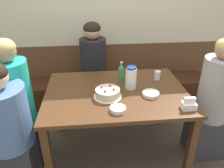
{
  "coord_description": "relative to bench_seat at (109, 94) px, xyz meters",
  "views": [
    {
      "loc": [
        -0.22,
        -1.74,
        1.72
      ],
      "look_at": [
        -0.04,
        0.05,
        0.78
      ],
      "focal_mm": 35.0,
      "sensor_mm": 36.0,
      "label": 1
    }
  ],
  "objects": [
    {
      "name": "soju_bottle",
      "position": [
        0.07,
        -0.63,
        0.61
      ],
      "size": [
        0.06,
        0.06,
        0.21
      ],
      "color": "#388E4C",
      "rests_on": "dining_table"
    },
    {
      "name": "person_teal_shirt",
      "position": [
        -0.91,
        -1.11,
        0.36
      ],
      "size": [
        0.38,
        0.38,
        1.16
      ],
      "color": "#33333D",
      "rests_on": "ground_plane"
    },
    {
      "name": "bowl_rice_small",
      "position": [
        0.29,
        -0.94,
        0.53
      ],
      "size": [
        0.15,
        0.15,
        0.03
      ],
      "color": "white",
      "rests_on": "dining_table"
    },
    {
      "name": "person_pale_blue_shirt",
      "position": [
        -0.19,
        -0.11,
        0.36
      ],
      "size": [
        0.31,
        0.34,
        1.22
      ],
      "rotation": [
        0.0,
        0.0,
        -1.57
      ],
      "color": "#33333D",
      "rests_on": "ground_plane"
    },
    {
      "name": "birthday_cake",
      "position": [
        -0.09,
        -0.92,
        0.55
      ],
      "size": [
        0.25,
        0.25,
        0.1
      ],
      "color": "white",
      "rests_on": "dining_table"
    },
    {
      "name": "ground_plane",
      "position": [
        0.0,
        -0.83,
        -0.21
      ],
      "size": [
        12.0,
        12.0,
        0.0
      ],
      "primitive_type": "plane",
      "color": "#4C4238"
    },
    {
      "name": "water_pitcher",
      "position": [
        0.14,
        -0.78,
        0.62
      ],
      "size": [
        0.1,
        0.1,
        0.22
      ],
      "color": "white",
      "rests_on": "dining_table"
    },
    {
      "name": "bench_seat",
      "position": [
        0.0,
        0.0,
        0.0
      ],
      "size": [
        2.64,
        0.38,
        0.43
      ],
      "color": "#381E11",
      "rests_on": "ground_plane"
    },
    {
      "name": "person_dark_striped",
      "position": [
        -0.91,
        -0.83,
        0.38
      ],
      "size": [
        0.34,
        0.31,
        1.25
      ],
      "color": "#33333D",
      "rests_on": "ground_plane"
    },
    {
      "name": "dining_table",
      "position": [
        0.0,
        -0.83,
        0.43
      ],
      "size": [
        1.29,
        0.93,
        0.73
      ],
      "color": "#4C2D19",
      "rests_on": "ground_plane"
    },
    {
      "name": "bowl_soup_white",
      "position": [
        -0.03,
        -1.15,
        0.53
      ],
      "size": [
        0.13,
        0.13,
        0.03
      ],
      "color": "white",
      "rests_on": "dining_table"
    },
    {
      "name": "back_wall",
      "position": [
        0.0,
        0.22,
        1.04
      ],
      "size": [
        4.8,
        0.04,
        2.5
      ],
      "color": "brown",
      "rests_on": "ground_plane"
    },
    {
      "name": "person_grey_tee",
      "position": [
        0.91,
        -0.93,
        0.36
      ],
      "size": [
        0.34,
        0.3,
        1.23
      ],
      "rotation": [
        0.0,
        0.0,
        3.14
      ],
      "color": "#33333D",
      "rests_on": "ground_plane"
    },
    {
      "name": "napkin_holder",
      "position": [
        0.54,
        -1.18,
        0.56
      ],
      "size": [
        0.11,
        0.08,
        0.11
      ],
      "color": "white",
      "rests_on": "dining_table"
    },
    {
      "name": "glass_water_tall",
      "position": [
        0.44,
        -0.63,
        0.56
      ],
      "size": [
        0.06,
        0.06,
        0.09
      ],
      "color": "silver",
      "rests_on": "dining_table"
    }
  ]
}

